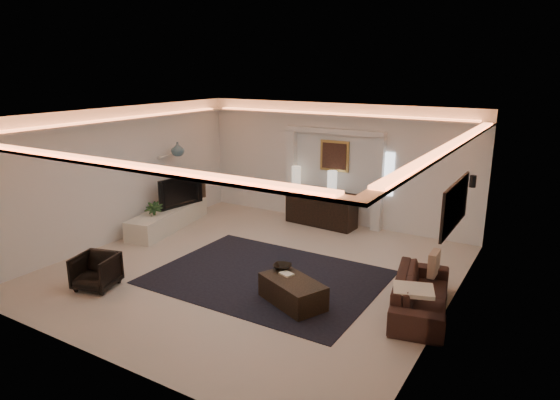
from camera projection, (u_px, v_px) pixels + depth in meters
The scene contains 33 objects.
floor at pixel (255, 269), 9.31m from camera, with size 7.00×7.00×0.00m, color #C4AF9B.
ceiling at pixel (252, 115), 8.55m from camera, with size 7.00×7.00×0.00m, color white.
wall_back at pixel (335, 164), 11.82m from camera, with size 7.00×7.00×0.00m, color white.
wall_front at pixel (95, 257), 6.04m from camera, with size 7.00×7.00×0.00m, color white.
wall_left at pixel (121, 174), 10.67m from camera, with size 7.00×7.00×0.00m, color white.
wall_right at pixel (451, 226), 7.19m from camera, with size 7.00×7.00×0.00m, color white.
cove_soffit at pixel (253, 131), 8.62m from camera, with size 7.00×7.00×0.04m, color silver.
daylight_slit at pixel (388, 174), 11.16m from camera, with size 0.25×0.03×1.00m, color white.
area_rug at pixel (267, 277), 8.95m from camera, with size 4.00×3.00×0.01m, color black.
pilaster_left at pixel (291, 174), 12.41m from camera, with size 0.22×0.20×2.20m, color silver.
pilaster_right at pixel (378, 185), 11.26m from camera, with size 0.22×0.20×2.20m, color silver.
alcove_header at pixel (334, 131), 11.53m from camera, with size 2.52×0.20×0.12m, color silver.
painting_frame at pixel (335, 156), 11.75m from camera, with size 0.74×0.04×0.74m, color tan.
painting_canvas at pixel (334, 156), 11.73m from camera, with size 0.62×0.02×0.62m, color #4C2D1E.
art_panel_frame at pixel (455, 205), 7.39m from camera, with size 0.04×1.64×0.74m, color black.
art_panel_gold at pixel (454, 205), 7.40m from camera, with size 0.02×1.50×0.62m, color tan.
wall_sconce at pixel (473, 181), 9.01m from camera, with size 0.12×0.12×0.22m, color black.
wall_niche at pixel (167, 156), 11.75m from camera, with size 0.10×0.55×0.04m, color silver.
console at pixel (321, 209), 11.82m from camera, with size 1.72×0.54×0.86m, color black.
lamp_left at pixel (296, 176), 12.17m from camera, with size 0.23×0.23×0.51m, color beige.
lamp_right at pixel (332, 181), 11.62m from camera, with size 0.23×0.23×0.51m, color white.
media_ledge at pixel (169, 219), 11.66m from camera, with size 0.64×2.58×0.48m, color beige.
tv at pixel (178, 191), 11.80m from camera, with size 0.17×1.26×0.73m, color black.
figurine at pixel (203, 190), 12.62m from camera, with size 0.14×0.14×0.39m, color #443223.
ginger_jar at pixel (178, 149), 11.60m from camera, with size 0.31×0.31×0.33m, color slate.
plant at pixel (154, 219), 11.14m from camera, with size 0.42×0.42×0.75m, color #203D1B.
sofa at pixel (421, 294), 7.65m from camera, with size 0.79×2.01×0.59m, color #3D231A.
throw_blanket at pixel (413, 290), 7.19m from camera, with size 0.58×0.47×0.06m, color beige.
throw_pillow at pixel (434, 263), 8.16m from camera, with size 0.12×0.41×0.41m, color tan.
coffee_table at pixel (293, 292), 7.91m from camera, with size 1.11×0.61×0.42m, color black.
bowl at pixel (282, 267), 8.28m from camera, with size 0.31×0.31×0.08m, color black.
magazine at pixel (287, 274), 8.05m from camera, with size 0.22×0.16×0.03m, color #F3E5BF.
armchair at pixel (96, 271), 8.45m from camera, with size 0.65×0.67×0.61m, color #2A221D.
Camera 1 is at (4.87, -7.15, 3.71)m, focal length 31.44 mm.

